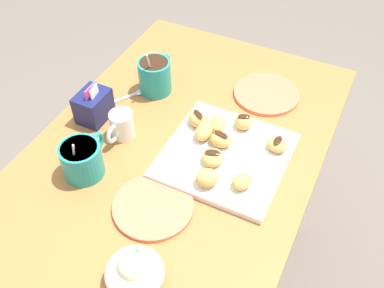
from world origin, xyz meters
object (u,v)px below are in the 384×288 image
(dining_table, at_px, (179,183))
(beignet_4, at_px, (198,120))
(ice_cream_bowl, at_px, (134,271))
(saucer_coral_left, at_px, (153,206))
(cream_pitcher_white, at_px, (122,124))
(beignet_1, at_px, (212,158))
(saucer_coral_right, at_px, (266,94))
(beignet_2, at_px, (243,122))
(coffee_mug_teal_right, at_px, (155,75))
(coffee_mug_teal_left, at_px, (82,159))
(beignet_8, at_px, (242,181))
(beignet_6, at_px, (221,140))
(beignet_0, at_px, (207,178))
(sugar_caddy, at_px, (93,106))
(beignet_7, at_px, (217,124))
(beignet_3, at_px, (204,132))
(pastry_plate_square, at_px, (225,156))
(beignet_5, at_px, (277,145))

(dining_table, distance_m, beignet_4, 0.20)
(ice_cream_bowl, relative_size, saucer_coral_left, 0.63)
(cream_pitcher_white, height_order, beignet_1, cream_pitcher_white)
(ice_cream_bowl, distance_m, beignet_1, 0.33)
(saucer_coral_right, height_order, beignet_2, beignet_2)
(coffee_mug_teal_right, bearing_deg, coffee_mug_teal_left, -180.00)
(cream_pitcher_white, relative_size, beignet_8, 2.05)
(coffee_mug_teal_left, relative_size, beignet_6, 2.47)
(ice_cream_bowl, relative_size, beignet_0, 2.18)
(sugar_caddy, height_order, ice_cream_bowl, sugar_caddy)
(cream_pitcher_white, relative_size, beignet_2, 2.27)
(coffee_mug_teal_left, height_order, beignet_8, coffee_mug_teal_left)
(beignet_1, xyz_separation_m, beignet_7, (0.11, 0.04, 0.00))
(beignet_3, bearing_deg, beignet_2, -43.66)
(beignet_1, bearing_deg, beignet_7, 18.43)
(saucer_coral_left, bearing_deg, cream_pitcher_white, 48.04)
(beignet_4, xyz_separation_m, beignet_7, (0.01, -0.05, -0.00))
(beignet_4, bearing_deg, ice_cream_bowl, -170.35)
(saucer_coral_right, distance_m, beignet_0, 0.38)
(coffee_mug_teal_right, height_order, beignet_6, coffee_mug_teal_right)
(dining_table, height_order, beignet_2, beignet_2)
(beignet_6, bearing_deg, beignet_4, 63.93)
(pastry_plate_square, bearing_deg, beignet_6, 45.93)
(sugar_caddy, distance_m, beignet_6, 0.35)
(beignet_0, bearing_deg, cream_pitcher_white, 76.95)
(cream_pitcher_white, bearing_deg, beignet_2, -61.31)
(ice_cream_bowl, bearing_deg, beignet_5, -17.15)
(beignet_2, bearing_deg, beignet_3, 136.34)
(ice_cream_bowl, xyz_separation_m, beignet_3, (0.40, 0.04, -0.00))
(beignet_4, xyz_separation_m, beignet_6, (-0.04, -0.08, -0.00))
(beignet_5, bearing_deg, cream_pitcher_white, 106.66)
(beignet_7, bearing_deg, ice_cream_bowl, -176.86)
(dining_table, relative_size, coffee_mug_teal_left, 7.72)
(dining_table, xyz_separation_m, beignet_7, (0.09, -0.07, 0.18))
(dining_table, distance_m, beignet_3, 0.19)
(beignet_1, bearing_deg, beignet_6, 4.79)
(coffee_mug_teal_left, distance_m, coffee_mug_teal_right, 0.34)
(beignet_8, bearing_deg, beignet_1, 68.37)
(coffee_mug_teal_left, bearing_deg, saucer_coral_right, -32.54)
(coffee_mug_teal_left, height_order, beignet_1, coffee_mug_teal_left)
(coffee_mug_teal_left, bearing_deg, ice_cream_bowl, -126.26)
(saucer_coral_left, height_order, saucer_coral_right, same)
(coffee_mug_teal_right, xyz_separation_m, beignet_4, (-0.09, -0.18, -0.02))
(coffee_mug_teal_right, height_order, cream_pitcher_white, coffee_mug_teal_right)
(beignet_3, bearing_deg, beignet_0, -152.35)
(dining_table, height_order, coffee_mug_teal_right, coffee_mug_teal_right)
(pastry_plate_square, distance_m, beignet_3, 0.08)
(beignet_0, height_order, beignet_8, beignet_0)
(beignet_1, relative_size, beignet_8, 1.07)
(dining_table, xyz_separation_m, beignet_1, (-0.02, -0.10, 0.18))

